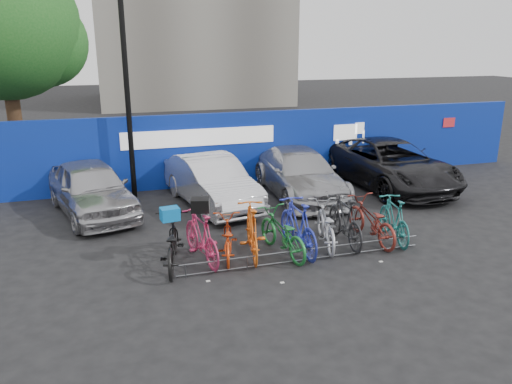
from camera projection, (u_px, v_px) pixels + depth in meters
name	position (u px, v px, depth m)	size (l,w,h in m)	color
ground	(294.00, 251.00, 11.44)	(100.00, 100.00, 0.00)	black
hoarding	(230.00, 148.00, 16.59)	(22.00, 0.18, 2.40)	#0B2697
tree	(10.00, 28.00, 17.28)	(5.40, 5.20, 7.80)	#382314
lamppost	(127.00, 90.00, 14.54)	(0.25, 0.50, 6.11)	black
bike_rack	(304.00, 255.00, 10.84)	(5.60, 0.03, 0.30)	#595B60
car_0	(91.00, 188.00, 13.72)	(1.74, 4.34, 1.48)	#A5A4A9
car_1	(212.00, 182.00, 14.46)	(1.52, 4.35, 1.43)	silver
car_2	(300.00, 173.00, 15.44)	(1.97, 4.85, 1.41)	#9D9DA1
car_3	(390.00, 164.00, 16.39)	(2.53, 5.49, 1.52)	black
bike_0	(171.00, 244.00, 10.50)	(0.70, 2.01, 1.06)	black
bike_1	(201.00, 236.00, 10.77)	(0.54, 1.91, 1.15)	#CB2E5D
bike_2	(227.00, 238.00, 10.99)	(0.60, 1.72, 0.91)	red
bike_3	(252.00, 230.00, 11.05)	(0.56, 1.99, 1.20)	orange
bike_4	(282.00, 233.00, 11.11)	(0.68, 1.95, 1.02)	#1C7631
bike_5	(298.00, 226.00, 11.26)	(0.58, 2.04, 1.23)	#2833B4
bike_6	(325.00, 225.00, 11.63)	(0.68, 1.94, 1.02)	#AFB1B7
bike_7	(345.00, 220.00, 11.71)	(0.56, 1.97, 1.18)	#262628
bike_8	(371.00, 221.00, 11.87)	(0.69, 1.99, 1.05)	maroon
bike_9	(394.00, 219.00, 11.90)	(0.51, 1.82, 1.09)	#1F716E
cargo_crate	(170.00, 214.00, 10.31)	(0.38, 0.29, 0.27)	#0966B6
cargo_topcase	(200.00, 205.00, 10.56)	(0.38, 0.34, 0.28)	black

